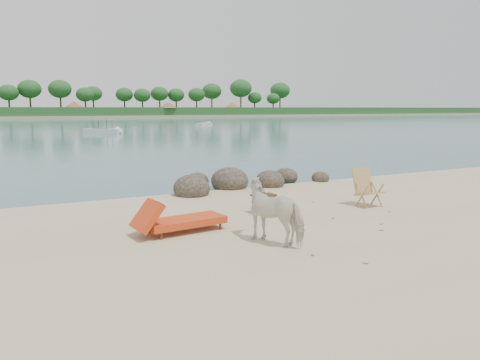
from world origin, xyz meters
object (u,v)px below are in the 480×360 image
object	(u,v)px
boulders	(236,183)
cow	(276,212)
side_table	(264,205)
deck_chair	(370,189)
lounge_chair	(185,218)

from	to	relation	value
boulders	cow	world-z (taller)	cow
side_table	deck_chair	size ratio (longest dim) A/B	0.57
cow	side_table	world-z (taller)	cow
side_table	deck_chair	world-z (taller)	deck_chair
deck_chair	side_table	bearing A→B (deg)	167.03
cow	deck_chair	xyz separation A→B (m)	(4.18, 1.76, -0.12)
boulders	lounge_chair	world-z (taller)	boulders
boulders	deck_chair	bearing A→B (deg)	-68.18
deck_chair	cow	bearing A→B (deg)	-157.10
lounge_chair	deck_chair	world-z (taller)	deck_chair
deck_chair	lounge_chair	bearing A→B (deg)	-178.49
cow	deck_chair	bearing A→B (deg)	179.93
boulders	deck_chair	xyz separation A→B (m)	(1.85, -4.62, 0.34)
cow	side_table	distance (m)	2.75
lounge_chair	deck_chair	distance (m)	5.57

